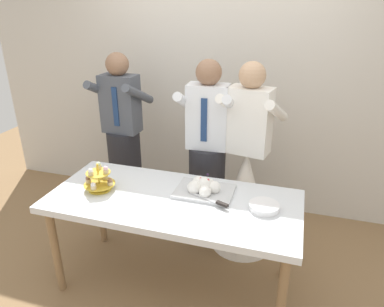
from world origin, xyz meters
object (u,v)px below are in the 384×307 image
(person_groom, at_px, (207,165))
(dessert_table, at_px, (173,207))
(cupcake_stand, at_px, (99,180))
(main_cake_tray, at_px, (204,188))
(plate_stack, at_px, (264,207))
(person_guest, at_px, (124,148))
(person_bride, at_px, (245,188))

(person_groom, bearing_deg, dessert_table, -96.37)
(cupcake_stand, height_order, main_cake_tray, cupcake_stand)
(dessert_table, distance_m, cupcake_stand, 0.59)
(main_cake_tray, xyz_separation_m, person_groom, (-0.12, 0.53, -0.07))
(plate_stack, xyz_separation_m, person_groom, (-0.56, 0.63, -0.05))
(main_cake_tray, bearing_deg, person_groom, 102.39)
(cupcake_stand, bearing_deg, person_guest, 105.76)
(main_cake_tray, height_order, person_bride, person_bride)
(person_groom, bearing_deg, plate_stack, -48.05)
(person_groom, distance_m, person_guest, 0.89)
(cupcake_stand, height_order, plate_stack, cupcake_stand)
(dessert_table, distance_m, person_guest, 1.15)
(dessert_table, bearing_deg, person_guest, 134.67)
(main_cake_tray, distance_m, plate_stack, 0.46)
(dessert_table, relative_size, cupcake_stand, 7.83)
(plate_stack, bearing_deg, person_groom, 131.95)
(dessert_table, distance_m, plate_stack, 0.65)
(main_cake_tray, height_order, plate_stack, main_cake_tray)
(person_groom, distance_m, person_bride, 0.38)
(person_guest, bearing_deg, dessert_table, -45.33)
(plate_stack, relative_size, person_groom, 0.13)
(cupcake_stand, xyz_separation_m, plate_stack, (1.20, 0.08, -0.06))
(main_cake_tray, xyz_separation_m, person_bride, (0.23, 0.52, -0.23))
(person_bride, height_order, person_guest, same)
(cupcake_stand, xyz_separation_m, main_cake_tray, (0.76, 0.17, -0.04))
(main_cake_tray, bearing_deg, person_bride, 66.34)
(person_bride, bearing_deg, plate_stack, -70.48)
(dessert_table, xyz_separation_m, person_bride, (0.42, 0.66, -0.12))
(plate_stack, xyz_separation_m, person_bride, (-0.22, 0.62, -0.21))
(cupcake_stand, distance_m, main_cake_tray, 0.78)
(person_groom, relative_size, person_guest, 1.00)
(person_guest, bearing_deg, person_groom, -9.19)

